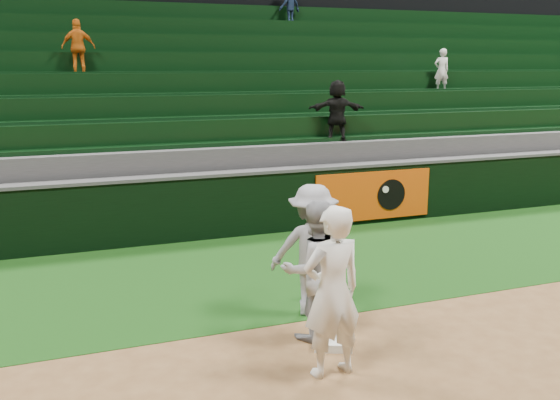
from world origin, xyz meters
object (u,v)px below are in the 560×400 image
object	(u,v)px
first_base	(333,341)
base_coach	(313,250)
first_baseman	(332,292)
baserunner	(314,270)

from	to	relation	value
first_base	base_coach	world-z (taller)	base_coach
first_baseman	base_coach	xyz separation A→B (m)	(0.47, 1.58, -0.05)
first_baseman	base_coach	size ratio (longest dim) A/B	1.07
baserunner	base_coach	size ratio (longest dim) A/B	0.98
first_base	first_baseman	bearing A→B (deg)	-117.14
first_baseman	baserunner	world-z (taller)	first_baseman
first_baseman	baserunner	size ratio (longest dim) A/B	1.09
baserunner	base_coach	xyz separation A→B (m)	(0.27, 0.67, 0.03)
base_coach	first_base	bearing A→B (deg)	112.20
first_base	first_baseman	world-z (taller)	first_baseman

